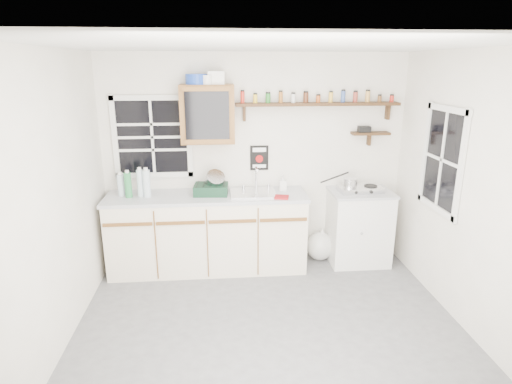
# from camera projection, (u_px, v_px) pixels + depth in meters

# --- Properties ---
(room) EXTENTS (3.64, 3.24, 2.54)m
(room) POSITION_uv_depth(u_px,v_px,m) (271.00, 200.00, 3.63)
(room) COLOR #4F4F51
(room) RESTS_ON ground
(main_cabinet) EXTENTS (2.31, 0.63, 0.92)m
(main_cabinet) POSITION_uv_depth(u_px,v_px,m) (208.00, 232.00, 5.05)
(main_cabinet) COLOR beige
(main_cabinet) RESTS_ON floor
(right_cabinet) EXTENTS (0.73, 0.57, 0.91)m
(right_cabinet) POSITION_uv_depth(u_px,v_px,m) (359.00, 227.00, 5.23)
(right_cabinet) COLOR silver
(right_cabinet) RESTS_ON floor
(sink) EXTENTS (0.52, 0.44, 0.29)m
(sink) POSITION_uv_depth(u_px,v_px,m) (253.00, 193.00, 4.97)
(sink) COLOR silver
(sink) RESTS_ON main_cabinet
(upper_cabinet) EXTENTS (0.60, 0.32, 0.65)m
(upper_cabinet) POSITION_uv_depth(u_px,v_px,m) (208.00, 114.00, 4.80)
(upper_cabinet) COLOR brown
(upper_cabinet) RESTS_ON wall_back
(upper_cabinet_clutter) EXTENTS (0.43, 0.24, 0.14)m
(upper_cabinet_clutter) POSITION_uv_depth(u_px,v_px,m) (204.00, 79.00, 4.69)
(upper_cabinet_clutter) COLOR #193CA5
(upper_cabinet_clutter) RESTS_ON upper_cabinet
(spice_shelf) EXTENTS (1.91, 0.18, 0.35)m
(spice_shelf) POSITION_uv_depth(u_px,v_px,m) (317.00, 103.00, 4.94)
(spice_shelf) COLOR #321B0E
(spice_shelf) RESTS_ON wall_back
(secondary_shelf) EXTENTS (0.45, 0.16, 0.24)m
(secondary_shelf) POSITION_uv_depth(u_px,v_px,m) (368.00, 133.00, 5.11)
(secondary_shelf) COLOR #321B0E
(secondary_shelf) RESTS_ON wall_back
(warning_sign) EXTENTS (0.22, 0.02, 0.30)m
(warning_sign) POSITION_uv_depth(u_px,v_px,m) (259.00, 158.00, 5.14)
(warning_sign) COLOR black
(warning_sign) RESTS_ON wall_back
(window_back) EXTENTS (0.93, 0.03, 0.98)m
(window_back) POSITION_uv_depth(u_px,v_px,m) (152.00, 137.00, 4.96)
(window_back) COLOR black
(window_back) RESTS_ON wall_back
(window_right) EXTENTS (0.03, 0.78, 1.08)m
(window_right) POSITION_uv_depth(u_px,v_px,m) (442.00, 160.00, 4.25)
(window_right) COLOR black
(window_right) RESTS_ON wall_back
(water_bottles) EXTENTS (0.38, 0.15, 0.34)m
(water_bottles) POSITION_uv_depth(u_px,v_px,m) (135.00, 184.00, 4.81)
(water_bottles) COLOR silver
(water_bottles) RESTS_ON main_cabinet
(dish_rack) EXTENTS (0.40, 0.32, 0.29)m
(dish_rack) POSITION_uv_depth(u_px,v_px,m) (212.00, 186.00, 4.92)
(dish_rack) COLOR black
(dish_rack) RESTS_ON main_cabinet
(soap_bottle) EXTENTS (0.08, 0.08, 0.18)m
(soap_bottle) POSITION_uv_depth(u_px,v_px,m) (283.00, 183.00, 5.08)
(soap_bottle) COLOR white
(soap_bottle) RESTS_ON main_cabinet
(rag) EXTENTS (0.18, 0.16, 0.02)m
(rag) POSITION_uv_depth(u_px,v_px,m) (282.00, 197.00, 4.80)
(rag) COLOR maroon
(rag) RESTS_ON main_cabinet
(hotplate) EXTENTS (0.52, 0.30, 0.07)m
(hotplate) POSITION_uv_depth(u_px,v_px,m) (360.00, 189.00, 5.07)
(hotplate) COLOR silver
(hotplate) RESTS_ON right_cabinet
(saucepan) EXTENTS (0.41, 0.23, 0.18)m
(saucepan) POSITION_uv_depth(u_px,v_px,m) (349.00, 182.00, 5.04)
(saucepan) COLOR silver
(saucepan) RESTS_ON hotplate
(trash_bag) EXTENTS (0.38, 0.34, 0.43)m
(trash_bag) POSITION_uv_depth(u_px,v_px,m) (320.00, 246.00, 5.34)
(trash_bag) COLOR silver
(trash_bag) RESTS_ON floor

